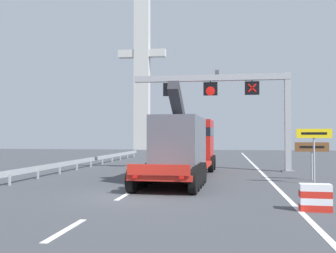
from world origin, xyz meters
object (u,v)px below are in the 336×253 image
at_px(bridge_pylon_distant, 142,70).
at_px(exit_sign_yellow, 314,142).
at_px(crash_barrier_striped, 315,198).
at_px(heavy_haul_truck_red, 186,144).
at_px(tourist_info_sign_brown, 312,151).
at_px(overhead_lane_gantry, 232,93).

bearing_deg(bridge_pylon_distant, exit_sign_yellow, -68.51).
bearing_deg(bridge_pylon_distant, crash_barrier_striped, -72.47).
xyz_separation_m(heavy_haul_truck_red, crash_barrier_striped, (5.34, -10.49, -1.54)).
height_order(exit_sign_yellow, tourist_info_sign_brown, exit_sign_yellow).
xyz_separation_m(exit_sign_yellow, tourist_info_sign_brown, (0.30, 1.93, -0.54)).
bearing_deg(crash_barrier_striped, heavy_haul_truck_red, 116.98).
xyz_separation_m(heavy_haul_truck_red, bridge_pylon_distant, (-13.12, 47.96, 13.01)).
height_order(overhead_lane_gantry, heavy_haul_truck_red, overhead_lane_gantry).
height_order(heavy_haul_truck_red, crash_barrier_striped, heavy_haul_truck_red).
xyz_separation_m(crash_barrier_striped, bridge_pylon_distant, (-18.46, 58.45, 14.55)).
distance_m(exit_sign_yellow, tourist_info_sign_brown, 2.03).
relative_size(exit_sign_yellow, tourist_info_sign_brown, 1.34).
distance_m(tourist_info_sign_brown, crash_barrier_striped, 9.70).
relative_size(crash_barrier_striped, bridge_pylon_distant, 0.03).
bearing_deg(overhead_lane_gantry, crash_barrier_striped, -80.47).
bearing_deg(tourist_info_sign_brown, bridge_pylon_distant, 112.55).
distance_m(tourist_info_sign_brown, bridge_pylon_distant, 54.72).
distance_m(crash_barrier_striped, bridge_pylon_distant, 63.00).
distance_m(heavy_haul_truck_red, tourist_info_sign_brown, 7.31).
bearing_deg(exit_sign_yellow, tourist_info_sign_brown, 81.31).
distance_m(heavy_haul_truck_red, crash_barrier_striped, 11.87).
relative_size(heavy_haul_truck_red, bridge_pylon_distant, 0.48).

